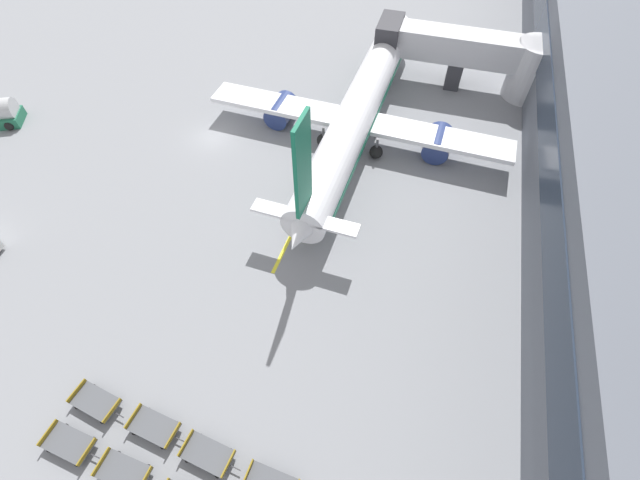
{
  "coord_description": "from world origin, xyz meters",
  "views": [
    {
      "loc": [
        20.13,
        -30.39,
        27.78
      ],
      "look_at": [
        14.45,
        -10.97,
        1.74
      ],
      "focal_mm": 24.0,
      "sensor_mm": 36.0,
      "label": 1
    }
  ],
  "objects_px": {
    "baggage_dolly_row_near_col_b": "(124,472)",
    "baggage_dolly_row_mid_a_col_b": "(154,427)",
    "baggage_dolly_row_mid_a_col_a": "(96,402)",
    "baggage_dolly_row_mid_a_col_c": "(208,454)",
    "baggage_dolly_row_near_col_a": "(69,443)",
    "airplane": "(358,111)"
  },
  "relations": [
    {
      "from": "baggage_dolly_row_mid_a_col_b",
      "to": "baggage_dolly_row_near_col_b",
      "type": "bearing_deg",
      "value": -98.79
    },
    {
      "from": "baggage_dolly_row_mid_a_col_a",
      "to": "baggage_dolly_row_near_col_b",
      "type": "bearing_deg",
      "value": -37.54
    },
    {
      "from": "airplane",
      "to": "baggage_dolly_row_mid_a_col_a",
      "type": "relative_size",
      "value": 9.75
    },
    {
      "from": "baggage_dolly_row_mid_a_col_b",
      "to": "baggage_dolly_row_mid_a_col_a",
      "type": "bearing_deg",
      "value": 176.08
    },
    {
      "from": "baggage_dolly_row_near_col_b",
      "to": "baggage_dolly_row_mid_a_col_c",
      "type": "height_order",
      "value": "same"
    },
    {
      "from": "baggage_dolly_row_mid_a_col_a",
      "to": "baggage_dolly_row_mid_a_col_c",
      "type": "xyz_separation_m",
      "value": [
        8.02,
        -0.76,
        0.0
      ]
    },
    {
      "from": "baggage_dolly_row_near_col_b",
      "to": "baggage_dolly_row_mid_a_col_b",
      "type": "height_order",
      "value": "same"
    },
    {
      "from": "airplane",
      "to": "baggage_dolly_row_mid_a_col_c",
      "type": "distance_m",
      "value": 31.61
    },
    {
      "from": "baggage_dolly_row_mid_a_col_a",
      "to": "baggage_dolly_row_mid_a_col_b",
      "type": "xyz_separation_m",
      "value": [
        4.25,
        -0.29,
        0.0
      ]
    },
    {
      "from": "baggage_dolly_row_near_col_b",
      "to": "baggage_dolly_row_mid_a_col_c",
      "type": "relative_size",
      "value": 0.99
    },
    {
      "from": "baggage_dolly_row_mid_a_col_a",
      "to": "baggage_dolly_row_mid_a_col_b",
      "type": "distance_m",
      "value": 4.26
    },
    {
      "from": "baggage_dolly_row_mid_a_col_a",
      "to": "baggage_dolly_row_mid_a_col_b",
      "type": "relative_size",
      "value": 1.0
    },
    {
      "from": "baggage_dolly_row_mid_a_col_c",
      "to": "baggage_dolly_row_near_col_b",
      "type": "bearing_deg",
      "value": -152.36
    },
    {
      "from": "baggage_dolly_row_near_col_a",
      "to": "baggage_dolly_row_mid_a_col_c",
      "type": "distance_m",
      "value": 8.32
    },
    {
      "from": "airplane",
      "to": "baggage_dolly_row_mid_a_col_a",
      "type": "distance_m",
      "value": 32.25
    },
    {
      "from": "baggage_dolly_row_near_col_b",
      "to": "baggage_dolly_row_mid_a_col_a",
      "type": "distance_m",
      "value": 4.84
    },
    {
      "from": "baggage_dolly_row_mid_a_col_c",
      "to": "baggage_dolly_row_mid_a_col_a",
      "type": "bearing_deg",
      "value": 174.57
    },
    {
      "from": "baggage_dolly_row_mid_a_col_a",
      "to": "baggage_dolly_row_mid_a_col_c",
      "type": "height_order",
      "value": "same"
    },
    {
      "from": "baggage_dolly_row_near_col_a",
      "to": "baggage_dolly_row_near_col_b",
      "type": "distance_m",
      "value": 3.97
    },
    {
      "from": "airplane",
      "to": "baggage_dolly_row_near_col_a",
      "type": "bearing_deg",
      "value": -106.12
    },
    {
      "from": "baggage_dolly_row_mid_a_col_b",
      "to": "airplane",
      "type": "bearing_deg",
      "value": 80.39
    },
    {
      "from": "airplane",
      "to": "baggage_dolly_row_mid_a_col_b",
      "type": "bearing_deg",
      "value": -99.61
    }
  ]
}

